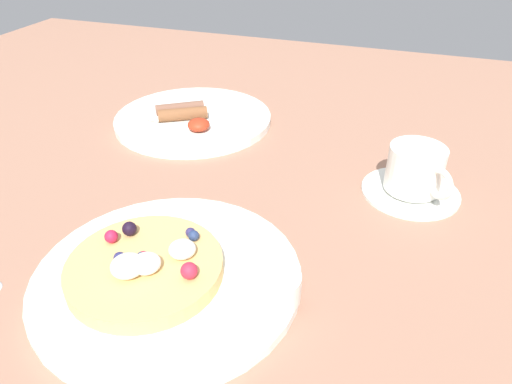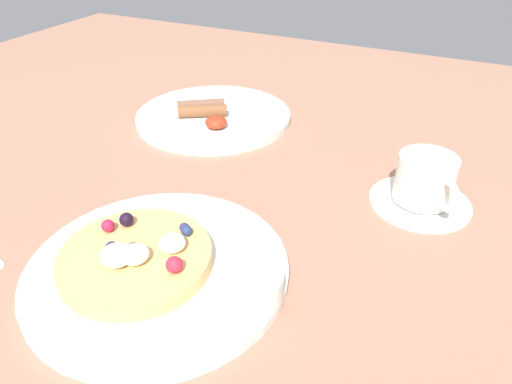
{
  "view_description": "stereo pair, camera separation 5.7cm",
  "coord_description": "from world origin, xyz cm",
  "px_view_note": "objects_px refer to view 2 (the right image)",
  "views": [
    {
      "loc": [
        19.51,
        -47.6,
        35.25
      ],
      "look_at": [
        3.79,
        -2.31,
        4.0
      ],
      "focal_mm": 33.23,
      "sensor_mm": 36.0,
      "label": 1
    },
    {
      "loc": [
        24.77,
        -45.42,
        35.25
      ],
      "look_at": [
        3.79,
        -2.31,
        4.0
      ],
      "focal_mm": 33.23,
      "sensor_mm": 36.0,
      "label": 2
    }
  ],
  "objects_px": {
    "breakfast_plate": "(214,116)",
    "coffee_cup": "(426,178)",
    "syrup_ramekin": "(255,287)",
    "pancake_plate": "(158,269)",
    "coffee_saucer": "(420,201)"
  },
  "relations": [
    {
      "from": "coffee_saucer",
      "to": "coffee_cup",
      "type": "relative_size",
      "value": 1.45
    },
    {
      "from": "pancake_plate",
      "to": "coffee_saucer",
      "type": "xyz_separation_m",
      "value": [
        0.23,
        0.26,
        -0.0
      ]
    },
    {
      "from": "coffee_cup",
      "to": "pancake_plate",
      "type": "bearing_deg",
      "value": -131.9
    },
    {
      "from": "syrup_ramekin",
      "to": "coffee_cup",
      "type": "bearing_deg",
      "value": 65.51
    },
    {
      "from": "breakfast_plate",
      "to": "coffee_cup",
      "type": "distance_m",
      "value": 0.4
    },
    {
      "from": "breakfast_plate",
      "to": "coffee_cup",
      "type": "height_order",
      "value": "coffee_cup"
    },
    {
      "from": "pancake_plate",
      "to": "coffee_cup",
      "type": "bearing_deg",
      "value": 48.1
    },
    {
      "from": "pancake_plate",
      "to": "syrup_ramekin",
      "type": "relative_size",
      "value": 5.19
    },
    {
      "from": "pancake_plate",
      "to": "coffee_saucer",
      "type": "distance_m",
      "value": 0.35
    },
    {
      "from": "pancake_plate",
      "to": "syrup_ramekin",
      "type": "height_order",
      "value": "syrup_ramekin"
    },
    {
      "from": "breakfast_plate",
      "to": "coffee_cup",
      "type": "bearing_deg",
      "value": -16.5
    },
    {
      "from": "syrup_ramekin",
      "to": "coffee_saucer",
      "type": "height_order",
      "value": "syrup_ramekin"
    },
    {
      "from": "syrup_ramekin",
      "to": "coffee_cup",
      "type": "height_order",
      "value": "coffee_cup"
    },
    {
      "from": "breakfast_plate",
      "to": "coffee_saucer",
      "type": "xyz_separation_m",
      "value": [
        0.38,
        -0.11,
        -0.0
      ]
    },
    {
      "from": "pancake_plate",
      "to": "coffee_cup",
      "type": "xyz_separation_m",
      "value": [
        0.23,
        0.26,
        0.03
      ]
    }
  ]
}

